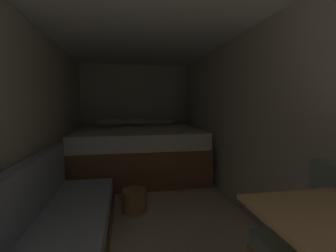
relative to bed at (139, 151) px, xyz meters
name	(u,v)px	position (x,y,z in m)	size (l,w,h in m)	color
ground_plane	(148,223)	(0.00, -1.77, -0.42)	(7.37, 7.37, 0.00)	beige
wall_back	(136,114)	(0.00, 0.94, 0.62)	(2.34, 0.05, 2.07)	beige
wall_left	(24,128)	(-1.14, -1.77, 0.62)	(0.05, 5.37, 2.07)	beige
wall_right	(251,124)	(1.14, -1.77, 0.62)	(0.05, 5.37, 2.07)	beige
ceiling_slab	(147,17)	(0.00, -1.77, 1.68)	(2.34, 5.37, 0.05)	white
bed	(139,151)	(0.00, 0.00, 0.00)	(2.12, 1.76, 0.96)	brown
dinette_table	(328,239)	(0.69, -3.26, 0.22)	(0.63, 0.56, 0.77)	tan
wicker_basket	(134,200)	(-0.14, -1.45, -0.29)	(0.28, 0.28, 0.26)	olive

